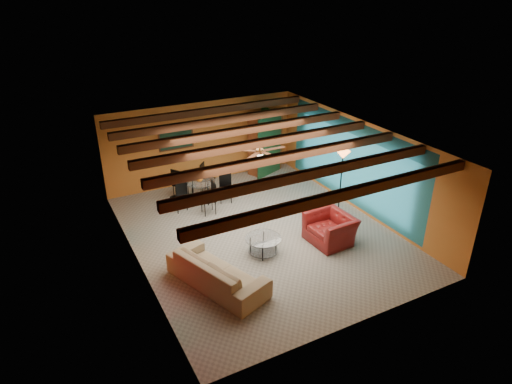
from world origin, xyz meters
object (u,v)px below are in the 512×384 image
armoire (265,144)px  vase (199,170)px  floor_lamp (341,182)px  potted_plant (265,107)px  sofa (217,271)px  coffee_table (263,246)px  armchair (330,229)px  dining_table (200,188)px

armoire → vase: armoire is taller
floor_lamp → potted_plant: bearing=96.9°
sofa → coffee_table: (1.51, 0.63, -0.13)m
vase → sofa: bearing=-106.3°
potted_plant → vase: bearing=-157.2°
floor_lamp → armchair: bearing=-134.9°
dining_table → coffee_table: bearing=-84.4°
sofa → potted_plant: 6.95m
coffee_table → armoire: armoire is taller
dining_table → floor_lamp: (3.37, -2.46, 0.47)m
coffee_table → potted_plant: bearing=60.7°
armchair → vase: bearing=-152.7°
coffee_table → armchair: bearing=-9.3°
armoire → potted_plant: (0.00, 0.00, 1.29)m
armchair → armoire: 5.02m
coffee_table → vase: size_ratio=4.57×
sofa → potted_plant: (4.10, 5.26, 1.97)m
armchair → vase: vase is taller
floor_lamp → potted_plant: size_ratio=3.98×
sofa → armoire: bearing=-57.8°
sofa → floor_lamp: size_ratio=1.28×
potted_plant → armoire: bearing=0.0°
sofa → armchair: 3.35m
armoire → sofa: bearing=-150.7°
armchair → potted_plant: (0.77, 4.92, 1.95)m
armoire → dining_table: bearing=-179.9°
floor_lamp → potted_plant: (-0.45, 3.69, 1.37)m
armchair → dining_table: size_ratio=0.62×
potted_plant → dining_table: bearing=-157.2°
armchair → armoire: armoire is taller
dining_table → vase: size_ratio=9.56×
sofa → armchair: size_ratio=2.10×
floor_lamp → vase: 4.18m
armoire → potted_plant: size_ratio=4.35×
floor_lamp → vase: bearing=143.9°
armoire → potted_plant: bearing=0.0°
coffee_table → armoire: bearing=60.7°
armchair → coffee_table: bearing=-102.3°
armoire → floor_lamp: armoire is taller
dining_table → floor_lamp: floor_lamp is taller
sofa → armoire: size_ratio=1.18×
armchair → potted_plant: bearing=168.1°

